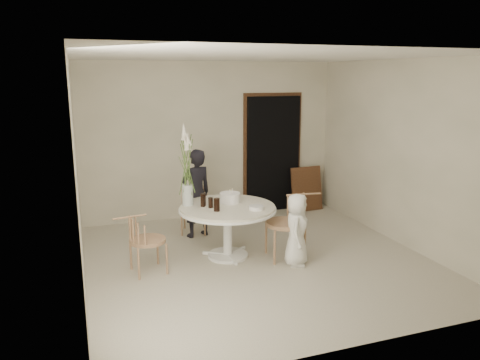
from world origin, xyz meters
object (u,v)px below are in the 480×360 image
object	(u,v)px
chair_left	(139,236)
girl	(196,193)
birthday_cake	(230,198)
chair_far	(195,200)
boy	(297,230)
table	(228,214)
flower_vase	(187,169)
chair_right	(294,216)

from	to	relation	value
chair_left	girl	world-z (taller)	girl
birthday_cake	chair_far	bearing A→B (deg)	102.00
girl	boy	world-z (taller)	girl
chair_far	girl	size ratio (longest dim) A/B	0.57
table	chair_far	xyz separation A→B (m)	(-0.15, 1.27, -0.11)
birthday_cake	table	bearing A→B (deg)	-118.44
flower_vase	girl	bearing A→B (deg)	67.70
table	chair_right	distance (m)	0.91
table	flower_vase	size ratio (longest dim) A/B	1.18
chair_left	boy	xyz separation A→B (m)	(1.99, -0.39, -0.02)
table	chair_far	distance (m)	1.28
chair_right	flower_vase	size ratio (longest dim) A/B	0.81
chair_right	boy	xyz separation A→B (m)	(-0.09, -0.25, -0.10)
chair_far	birthday_cake	size ratio (longest dim) A/B	2.74
girl	birthday_cake	size ratio (longest dim) A/B	4.80
boy	flower_vase	world-z (taller)	flower_vase
boy	birthday_cake	xyz separation A→B (m)	(-0.69, 0.72, 0.31)
chair_right	chair_left	size ratio (longest dim) A/B	1.16
chair_far	chair_right	bearing A→B (deg)	-38.15
table	chair_right	size ratio (longest dim) A/B	1.46
chair_right	chair_left	world-z (taller)	chair_right
chair_far	table	bearing A→B (deg)	-63.89
chair_right	chair_left	distance (m)	2.09
table	girl	size ratio (longest dim) A/B	0.97
girl	chair_right	bearing A→B (deg)	111.76
table	girl	distance (m)	1.00
table	girl	world-z (taller)	girl
table	birthday_cake	bearing A→B (deg)	61.56
chair_far	flower_vase	bearing A→B (deg)	-89.15
boy	flower_vase	size ratio (longest dim) A/B	0.86
chair_far	chair_right	size ratio (longest dim) A/B	0.86
girl	flower_vase	world-z (taller)	flower_vase
chair_left	birthday_cake	distance (m)	1.38
chair_left	flower_vase	world-z (taller)	flower_vase
girl	birthday_cake	distance (m)	0.87
chair_far	birthday_cake	xyz separation A→B (m)	(0.24, -1.11, 0.29)
girl	birthday_cake	world-z (taller)	girl
chair_far	boy	xyz separation A→B (m)	(0.92, -1.83, -0.02)
girl	chair_far	bearing A→B (deg)	-115.68
chair_far	boy	distance (m)	2.05
chair_right	flower_vase	bearing A→B (deg)	-105.28
chair_far	birthday_cake	bearing A→B (deg)	-58.59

